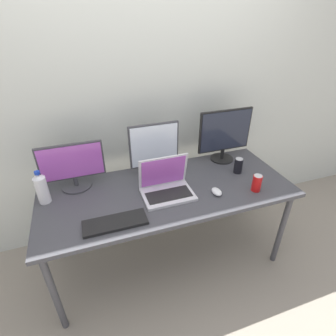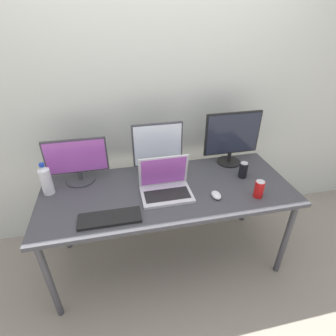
# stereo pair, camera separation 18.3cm
# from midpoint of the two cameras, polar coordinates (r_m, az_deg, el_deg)

# --- Properties ---
(ground_plane) EXTENTS (16.00, 16.00, 0.00)m
(ground_plane) POSITION_cam_midpoint_polar(r_m,az_deg,el_deg) (2.43, -2.27, -18.95)
(ground_plane) COLOR gray
(wall_back) EXTENTS (7.00, 0.08, 2.60)m
(wall_back) POSITION_cam_midpoint_polar(r_m,az_deg,el_deg) (2.21, -7.70, 16.05)
(wall_back) COLOR silver
(wall_back) RESTS_ON ground
(work_desk) EXTENTS (1.83, 0.76, 0.74)m
(work_desk) POSITION_cam_midpoint_polar(r_m,az_deg,el_deg) (1.96, -2.68, -6.05)
(work_desk) COLOR #424247
(work_desk) RESTS_ON ground
(monitor_left) EXTENTS (0.45, 0.22, 0.35)m
(monitor_left) POSITION_cam_midpoint_polar(r_m,az_deg,el_deg) (2.01, -22.56, 0.35)
(monitor_left) COLOR #38383D
(monitor_left) RESTS_ON work_desk
(monitor_center) EXTENTS (0.39, 0.19, 0.42)m
(monitor_center) POSITION_cam_midpoint_polar(r_m,az_deg,el_deg) (2.01, -5.62, 4.13)
(monitor_center) COLOR #38383D
(monitor_center) RESTS_ON work_desk
(monitor_right) EXTENTS (0.46, 0.20, 0.45)m
(monitor_right) POSITION_cam_midpoint_polar(r_m,az_deg,el_deg) (2.23, 9.97, 7.26)
(monitor_right) COLOR black
(monitor_right) RESTS_ON work_desk
(laptop_silver) EXTENTS (0.36, 0.25, 0.27)m
(laptop_silver) POSITION_cam_midpoint_polar(r_m,az_deg,el_deg) (1.85, -3.24, -3.92)
(laptop_silver) COLOR silver
(laptop_silver) RESTS_ON work_desk
(keyboard_main) EXTENTS (0.39, 0.15, 0.02)m
(keyboard_main) POSITION_cam_midpoint_polar(r_m,az_deg,el_deg) (1.69, -14.56, -11.55)
(keyboard_main) COLOR black
(keyboard_main) RESTS_ON work_desk
(mouse_by_keyboard) EXTENTS (0.06, 0.10, 0.04)m
(mouse_by_keyboard) POSITION_cam_midpoint_polar(r_m,az_deg,el_deg) (1.88, 7.83, -5.23)
(mouse_by_keyboard) COLOR silver
(mouse_by_keyboard) RESTS_ON work_desk
(water_bottle) EXTENTS (0.08, 0.08, 0.24)m
(water_bottle) POSITION_cam_midpoint_polar(r_m,az_deg,el_deg) (1.97, -28.24, -3.99)
(water_bottle) COLOR silver
(water_bottle) RESTS_ON work_desk
(soda_can_near_keyboard) EXTENTS (0.07, 0.07, 0.13)m
(soda_can_near_keyboard) POSITION_cam_midpoint_polar(r_m,az_deg,el_deg) (2.13, 12.72, 0.44)
(soda_can_near_keyboard) COLOR black
(soda_can_near_keyboard) RESTS_ON work_desk
(soda_can_by_laptop) EXTENTS (0.07, 0.07, 0.13)m
(soda_can_by_laptop) POSITION_cam_midpoint_polar(r_m,az_deg,el_deg) (1.95, 16.27, -3.24)
(soda_can_by_laptop) COLOR red
(soda_can_by_laptop) RESTS_ON work_desk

